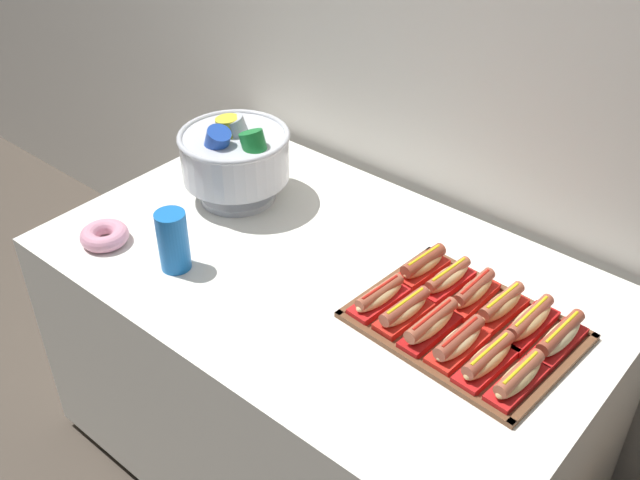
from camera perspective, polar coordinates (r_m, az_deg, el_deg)
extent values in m
plane|color=#4C4238|center=(2.42, 0.38, -16.16)|extent=(10.00, 10.00, 0.00)
cube|color=white|center=(2.12, 0.42, -9.65)|extent=(1.44, 0.89, 0.70)
cylinder|color=black|center=(2.57, -14.89, -12.88)|extent=(0.05, 0.05, 0.04)
cylinder|color=black|center=(2.84, -4.72, -5.84)|extent=(0.05, 0.05, 0.04)
cube|color=brown|center=(1.75, 10.98, -6.51)|extent=(0.50, 0.39, 0.01)
cube|color=brown|center=(1.64, 7.50, -9.30)|extent=(0.48, 0.05, 0.01)
cube|color=brown|center=(1.86, 14.05, -3.72)|extent=(0.48, 0.05, 0.01)
cube|color=brown|center=(1.84, 5.13, -3.05)|extent=(0.04, 0.36, 0.01)
cube|color=brown|center=(1.67, 17.56, -9.89)|extent=(0.04, 0.36, 0.01)
cube|color=red|center=(1.77, 4.52, -4.73)|extent=(0.07, 0.17, 0.02)
ellipsoid|color=#E0BC7F|center=(1.76, 4.55, -4.24)|extent=(0.06, 0.16, 0.04)
cylinder|color=#A8563D|center=(1.75, 4.57, -3.97)|extent=(0.04, 0.14, 0.03)
cylinder|color=red|center=(1.74, 4.59, -3.64)|extent=(0.02, 0.12, 0.01)
cube|color=red|center=(1.73, 6.41, -5.84)|extent=(0.07, 0.16, 0.02)
ellipsoid|color=#E0BC7F|center=(1.72, 6.46, -5.32)|extent=(0.06, 0.15, 0.04)
cylinder|color=#9E4C38|center=(1.71, 6.49, -5.02)|extent=(0.04, 0.15, 0.03)
cylinder|color=yellow|center=(1.70, 6.52, -4.66)|extent=(0.02, 0.12, 0.01)
cube|color=#B21414|center=(1.70, 8.39, -6.99)|extent=(0.07, 0.18, 0.02)
ellipsoid|color=#E0BC7F|center=(1.69, 8.46, -6.38)|extent=(0.05, 0.16, 0.04)
cylinder|color=#A8563D|center=(1.68, 8.50, -6.04)|extent=(0.04, 0.16, 0.03)
cylinder|color=red|center=(1.67, 8.54, -5.68)|extent=(0.02, 0.14, 0.01)
cube|color=red|center=(1.67, 10.44, -8.16)|extent=(0.07, 0.17, 0.02)
ellipsoid|color=beige|center=(1.66, 10.52, -7.62)|extent=(0.06, 0.15, 0.04)
cylinder|color=#9E4C38|center=(1.65, 10.56, -7.32)|extent=(0.04, 0.15, 0.03)
cylinder|color=red|center=(1.64, 10.62, -6.94)|extent=(0.02, 0.13, 0.01)
cube|color=red|center=(1.65, 12.57, -9.37)|extent=(0.07, 0.18, 0.02)
ellipsoid|color=tan|center=(1.63, 12.68, -8.80)|extent=(0.06, 0.17, 0.04)
cylinder|color=#9E4C38|center=(1.62, 12.73, -8.49)|extent=(0.04, 0.16, 0.03)
cylinder|color=yellow|center=(1.61, 12.80, -8.13)|extent=(0.02, 0.13, 0.01)
cube|color=red|center=(1.63, 14.79, -10.60)|extent=(0.07, 0.17, 0.02)
ellipsoid|color=tan|center=(1.61, 14.90, -10.07)|extent=(0.06, 0.16, 0.04)
cylinder|color=#A8563D|center=(1.60, 14.96, -9.78)|extent=(0.04, 0.15, 0.03)
cylinder|color=yellow|center=(1.59, 15.04, -9.42)|extent=(0.02, 0.12, 0.01)
cube|color=red|center=(1.87, 7.81, -2.35)|extent=(0.07, 0.16, 0.02)
ellipsoid|color=tan|center=(1.86, 7.86, -1.84)|extent=(0.06, 0.14, 0.04)
cylinder|color=brown|center=(1.85, 7.89, -1.55)|extent=(0.05, 0.14, 0.03)
cylinder|color=yellow|center=(1.84, 7.93, -1.18)|extent=(0.02, 0.12, 0.01)
cube|color=red|center=(1.84, 9.65, -3.35)|extent=(0.07, 0.17, 0.02)
ellipsoid|color=#E0BC7F|center=(1.83, 9.72, -2.84)|extent=(0.06, 0.16, 0.04)
cylinder|color=#A8563D|center=(1.82, 9.75, -2.55)|extent=(0.04, 0.15, 0.03)
cylinder|color=yellow|center=(1.81, 9.79, -2.25)|extent=(0.02, 0.12, 0.01)
cube|color=red|center=(1.81, 11.56, -4.37)|extent=(0.06, 0.16, 0.02)
ellipsoid|color=tan|center=(1.80, 11.64, -3.82)|extent=(0.05, 0.15, 0.04)
cylinder|color=#9E4C38|center=(1.79, 11.69, -3.52)|extent=(0.03, 0.14, 0.03)
cylinder|color=red|center=(1.78, 11.74, -3.17)|extent=(0.01, 0.12, 0.01)
cube|color=red|center=(1.78, 13.53, -5.43)|extent=(0.07, 0.17, 0.02)
ellipsoid|color=tan|center=(1.77, 13.64, -4.84)|extent=(0.06, 0.15, 0.04)
cylinder|color=#A8563D|center=(1.76, 13.70, -4.50)|extent=(0.04, 0.14, 0.03)
cylinder|color=yellow|center=(1.75, 13.76, -4.17)|extent=(0.02, 0.12, 0.01)
cube|color=#B21414|center=(1.76, 15.57, -6.50)|extent=(0.07, 0.19, 0.02)
ellipsoid|color=tan|center=(1.74, 15.69, -5.94)|extent=(0.06, 0.17, 0.04)
cylinder|color=#9E4C38|center=(1.74, 15.76, -5.62)|extent=(0.04, 0.16, 0.03)
cylinder|color=yellow|center=(1.73, 15.83, -5.28)|extent=(0.01, 0.14, 0.01)
cube|color=red|center=(1.74, 17.68, -7.60)|extent=(0.07, 0.17, 0.02)
ellipsoid|color=beige|center=(1.72, 17.82, -7.03)|extent=(0.06, 0.16, 0.04)
cylinder|color=brown|center=(1.71, 17.89, -6.71)|extent=(0.04, 0.16, 0.03)
cylinder|color=yellow|center=(1.70, 17.98, -6.36)|extent=(0.02, 0.13, 0.01)
cylinder|color=silver|center=(2.17, -6.28, 3.49)|extent=(0.22, 0.22, 0.02)
cone|color=silver|center=(2.16, -6.34, 4.28)|extent=(0.08, 0.08, 0.05)
cylinder|color=silver|center=(2.11, -6.50, 6.36)|extent=(0.30, 0.30, 0.13)
torus|color=silver|center=(2.08, -6.61, 7.90)|extent=(0.31, 0.31, 0.02)
cylinder|color=#197A33|center=(2.02, -4.88, 6.59)|extent=(0.11, 0.08, 0.14)
cylinder|color=#B7BCC6|center=(2.10, -6.21, 7.76)|extent=(0.12, 0.11, 0.14)
cylinder|color=yellow|center=(2.10, -6.86, 7.72)|extent=(0.09, 0.09, 0.13)
cylinder|color=#1E47B2|center=(2.06, -7.97, 6.95)|extent=(0.13, 0.10, 0.15)
cylinder|color=blue|center=(1.89, -11.07, -0.60)|extent=(0.08, 0.08, 0.12)
cylinder|color=blue|center=(1.88, -11.14, -0.07)|extent=(0.08, 0.08, 0.12)
cylinder|color=blue|center=(1.87, -11.22, 0.46)|extent=(0.08, 0.08, 0.12)
torus|color=pink|center=(2.05, -16.12, 0.33)|extent=(0.13, 0.13, 0.04)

